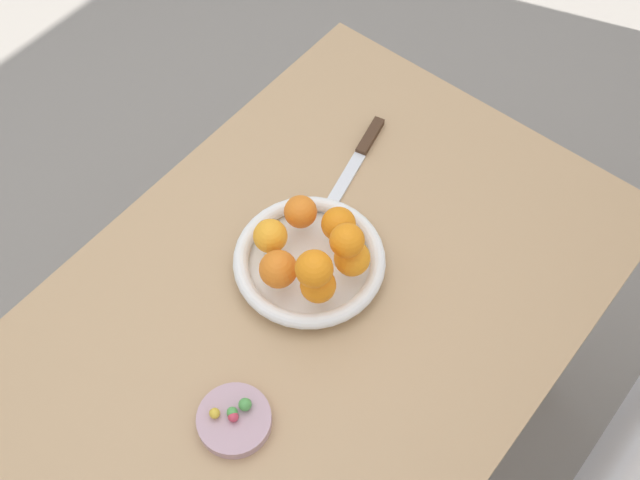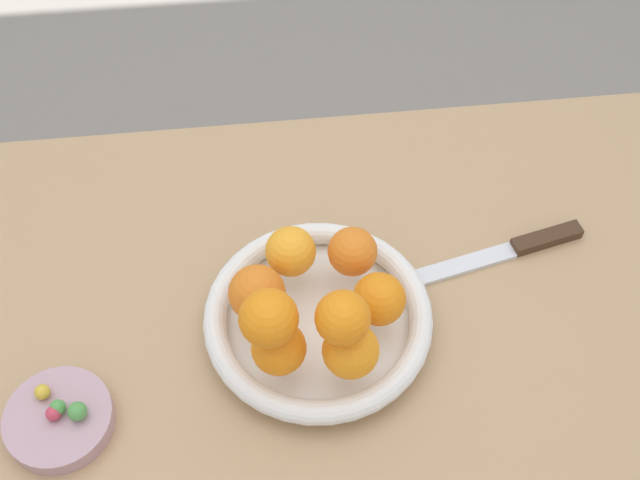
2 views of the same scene
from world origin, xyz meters
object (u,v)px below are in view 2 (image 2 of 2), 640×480
Objects in this scene: orange_2 at (378,299)px; candy_ball_0 at (41,392)px; orange_0 at (278,348)px; orange_1 at (349,351)px; candy_ball_1 at (52,414)px; candy_ball_3 at (56,408)px; candy_dish at (58,420)px; orange_5 at (255,293)px; orange_3 at (351,252)px; fruit_bowl at (317,319)px; candy_ball_2 at (76,412)px; orange_4 at (289,252)px; orange_6 at (267,318)px; dining_table at (282,405)px; orange_7 at (341,318)px; knife at (500,253)px.

candy_ball_0 is (0.36, 0.05, -0.04)m from orange_2.
orange_0 is 0.07m from orange_1.
candy_ball_1 is (0.31, 0.02, -0.04)m from orange_1.
candy_ball_3 is at bearing 2.31° from orange_1.
candy_dish is 0.24m from orange_5.
orange_0 is 1.03× the size of orange_3.
orange_2 is (-0.06, 0.01, 0.05)m from fruit_bowl.
candy_ball_1 is at bearing 23.43° from orange_3.
candy_ball_2 is 1.19× the size of candy_ball_3.
orange_4 is 0.30m from candy_ball_0.
orange_2 reaches higher than orange_3.
orange_4 reaches higher than orange_3.
orange_6 reaches higher than orange_1.
dining_table is 4.30× the size of fruit_bowl.
orange_5 is at bearing -162.86° from candy_ball_0.
orange_5 is (0.11, 0.05, 0.00)m from orange_3.
orange_1 is 1.00× the size of orange_6.
fruit_bowl is 0.09m from orange_1.
fruit_bowl is 2.26× the size of candy_dish.
orange_5 reaches higher than orange_1.
orange_3 is (-0.09, -0.11, -0.00)m from orange_0.
candy_ball_2 is (-0.04, 0.03, 0.00)m from candy_ball_0.
orange_0 is 0.25m from candy_ball_0.
fruit_bowl is 0.13m from orange_6.
dining_table is 19.22× the size of orange_4.
orange_7 reaches higher than candy_dish.
fruit_bowl is at bearing 18.55° from knife.
fruit_bowl is 15.88× the size of candy_ball_1.
orange_5 reaches higher than candy_ball_1.
orange_6 reaches higher than candy_ball_2.
candy_ball_1 is at bearing 17.71° from knife.
candy_ball_2 is (0.21, 0.03, -0.04)m from orange_0.
candy_ball_3 is (0.30, 0.02, -0.10)m from orange_7.
orange_7 is (-0.06, 0.01, 0.22)m from dining_table.
orange_5 is at bearing -74.36° from orange_0.
orange_0 is at bearing -174.18° from candy_ball_3.
orange_1 is 0.14m from orange_4.
candy_ball_1 is at bearing 23.92° from orange_5.
orange_6 is 3.49× the size of candy_ball_3.
orange_7 is (-0.06, 0.01, 0.06)m from orange_0.
candy_ball_1 is (0.22, 0.10, -0.04)m from orange_5.
candy_dish is 2.03× the size of orange_7.
orange_3 is 3.37× the size of candy_ball_0.
orange_6 reaches higher than knife.
dining_table is at bearing 48.83° from orange_3.
orange_1 is 0.26m from knife.
fruit_bowl is 0.30m from candy_ball_1.
orange_6 is (0.12, 0.05, 0.06)m from orange_2.
orange_7 is (0.03, 0.12, 0.06)m from orange_3.
orange_5 is 0.31m from knife.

